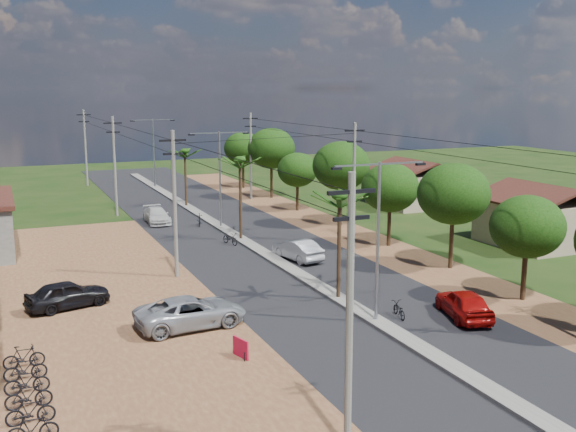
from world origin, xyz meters
The scene contains 36 objects.
ground centered at (0.00, 0.00, 0.00)m, with size 160.00×160.00×0.00m, color black.
road centered at (0.00, 15.00, 0.02)m, with size 12.00×110.00×0.04m, color black.
median centered at (0.00, 18.00, 0.09)m, with size 1.00×90.00×0.18m, color #605E56.
dirt_lot_west centered at (-15.00, 8.00, 0.02)m, with size 18.00×46.00×0.04m, color brown.
dirt_shoulder_east centered at (8.50, 15.00, 0.01)m, with size 5.00×90.00×0.03m, color brown.
house_east_near centered at (20.00, 10.00, 2.39)m, with size 7.60×7.50×4.60m.
house_east_far centered at (21.00, 28.00, 2.39)m, with size 7.60×7.50×4.60m.
tree_east_b centered at (9.30, 0.00, 4.11)m, with size 4.00×4.00×5.83m.
tree_east_c centered at (9.70, 7.00, 4.86)m, with size 4.60×4.60×6.83m.
tree_east_d centered at (9.40, 14.00, 4.34)m, with size 4.20×4.20×6.13m.
tree_east_e centered at (9.60, 22.00, 5.09)m, with size 4.80×4.80×7.14m.
tree_east_f centered at (9.20, 30.00, 3.89)m, with size 3.80×3.80×5.52m.
tree_east_g centered at (9.80, 38.00, 5.24)m, with size 5.00×5.00×7.38m.
tree_east_h centered at (9.50, 46.00, 4.64)m, with size 4.40×4.40×6.52m.
palm_median_near centered at (0.00, 4.00, 5.54)m, with size 2.00×2.00×6.15m.
palm_median_mid centered at (0.00, 20.00, 5.90)m, with size 2.00×2.00×6.55m.
palm_median_far centered at (0.00, 36.00, 5.26)m, with size 2.00×2.00×5.85m.
streetlight_near centered at (0.00, 0.00, 4.79)m, with size 5.10×0.18×8.00m.
streetlight_mid centered at (0.00, 25.00, 4.79)m, with size 5.10×0.18×8.00m.
streetlight_far centered at (0.00, 50.00, 4.79)m, with size 5.10×0.18×8.00m.
utility_pole_w_a centered at (-7.00, -10.00, 4.76)m, with size 1.60×0.24×9.00m.
utility_pole_w_b centered at (-7.00, 12.00, 4.76)m, with size 1.60×0.24×9.00m.
utility_pole_w_c centered at (-7.00, 34.00, 4.76)m, with size 1.60×0.24×9.00m.
utility_pole_w_d centered at (-7.00, 55.00, 4.76)m, with size 1.60×0.24×9.00m.
utility_pole_e_b centered at (7.50, 16.00, 4.76)m, with size 1.60×0.24×9.00m.
utility_pole_e_c centered at (7.50, 38.00, 4.76)m, with size 1.60×0.24×9.00m.
car_red_near centered at (4.41, -1.17, 0.74)m, with size 1.74×4.34×1.48m, color #8D0907.
car_silver_mid centered at (1.50, 12.79, 0.70)m, with size 1.49×4.27×1.41m, color #9A9EA2.
car_white_far centered at (-4.42, 29.16, 0.66)m, with size 1.84×4.52×1.31m, color #B6B5B1.
car_parked_silver centered at (-8.57, 3.00, 0.75)m, with size 2.49×5.39×1.50m, color #9A9EA2.
car_parked_dark centered at (-13.75, 8.40, 0.74)m, with size 1.74×4.33×1.47m, color black.
moto_rider_east centered at (1.44, 0.17, 0.40)m, with size 0.53×1.51×0.79m, color black.
moto_rider_west_a centered at (-1.20, 18.98, 0.46)m, with size 0.61×1.74×0.91m, color black.
moto_rider_west_b centered at (-1.39, 26.51, 0.52)m, with size 0.48×1.71×1.03m, color black.
roadside_sign centered at (-7.62, -1.52, 0.44)m, with size 0.36×1.04×0.88m.
parked_scooter_row centered at (-16.22, -2.22, 0.50)m, with size 1.67×6.98×1.00m.
Camera 1 is at (-16.60, -27.42, 11.43)m, focal length 42.00 mm.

